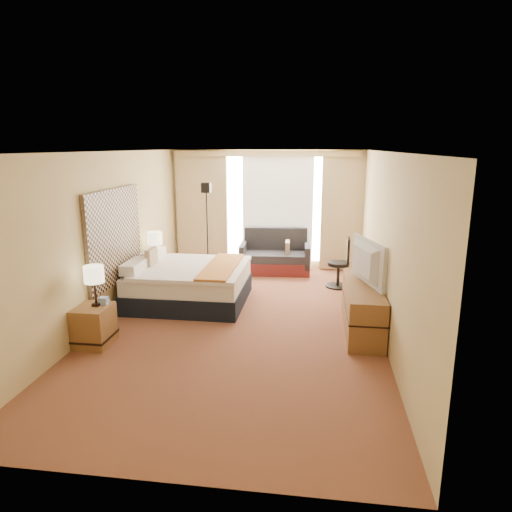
# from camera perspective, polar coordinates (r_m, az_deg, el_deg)

# --- Properties ---
(floor) EXTENTS (4.20, 7.00, 0.02)m
(floor) POSITION_cam_1_polar(r_m,az_deg,el_deg) (7.17, -1.89, -8.34)
(floor) COLOR #571B18
(floor) RESTS_ON ground
(ceiling) EXTENTS (4.20, 7.00, 0.02)m
(ceiling) POSITION_cam_1_polar(r_m,az_deg,el_deg) (6.65, -2.06, 12.92)
(ceiling) COLOR beige
(ceiling) RESTS_ON wall_back
(wall_back) EXTENTS (4.20, 0.02, 2.60)m
(wall_back) POSITION_cam_1_polar(r_m,az_deg,el_deg) (10.21, 1.35, 5.84)
(wall_back) COLOR #DCC486
(wall_back) RESTS_ON ground
(wall_front) EXTENTS (4.20, 0.02, 2.60)m
(wall_front) POSITION_cam_1_polar(r_m,az_deg,el_deg) (3.54, -11.68, -9.64)
(wall_front) COLOR #DCC486
(wall_front) RESTS_ON ground
(wall_left) EXTENTS (0.02, 7.00, 2.60)m
(wall_left) POSITION_cam_1_polar(r_m,az_deg,el_deg) (7.43, -18.15, 2.23)
(wall_left) COLOR #DCC486
(wall_left) RESTS_ON ground
(wall_right) EXTENTS (0.02, 7.00, 2.60)m
(wall_right) POSITION_cam_1_polar(r_m,az_deg,el_deg) (6.77, 15.85, 1.33)
(wall_right) COLOR #DCC486
(wall_right) RESTS_ON ground
(headboard) EXTENTS (0.06, 1.85, 1.50)m
(headboard) POSITION_cam_1_polar(r_m,az_deg,el_deg) (7.60, -17.22, 2.38)
(headboard) COLOR black
(headboard) RESTS_ON wall_left
(nightstand_left) EXTENTS (0.45, 0.52, 0.55)m
(nightstand_left) POSITION_cam_1_polar(r_m,az_deg,el_deg) (6.71, -19.60, -8.21)
(nightstand_left) COLOR olive
(nightstand_left) RESTS_ON floor
(nightstand_right) EXTENTS (0.45, 0.52, 0.55)m
(nightstand_right) POSITION_cam_1_polar(r_m,az_deg,el_deg) (8.88, -12.31, -2.43)
(nightstand_right) COLOR olive
(nightstand_right) RESTS_ON floor
(media_dresser) EXTENTS (0.50, 1.80, 0.70)m
(media_dresser) POSITION_cam_1_polar(r_m,az_deg,el_deg) (6.99, 13.14, -6.23)
(media_dresser) COLOR olive
(media_dresser) RESTS_ON floor
(window) EXTENTS (2.30, 0.02, 2.30)m
(window) POSITION_cam_1_polar(r_m,az_deg,el_deg) (10.15, 2.74, 5.90)
(window) COLOR white
(window) RESTS_ON wall_back
(curtains) EXTENTS (4.12, 0.19, 2.56)m
(curtains) POSITION_cam_1_polar(r_m,az_deg,el_deg) (10.08, 1.26, 6.36)
(curtains) COLOR beige
(curtains) RESTS_ON floor
(bed) EXTENTS (1.94, 1.77, 0.94)m
(bed) POSITION_cam_1_polar(r_m,az_deg,el_deg) (8.07, -8.35, -3.37)
(bed) COLOR black
(bed) RESTS_ON floor
(loveseat) EXTENTS (1.53, 0.87, 0.93)m
(loveseat) POSITION_cam_1_polar(r_m,az_deg,el_deg) (9.93, 2.43, -0.23)
(loveseat) COLOR maroon
(loveseat) RESTS_ON floor
(floor_lamp) EXTENTS (0.25, 0.25, 1.95)m
(floor_lamp) POSITION_cam_1_polar(r_m,az_deg,el_deg) (9.54, -6.16, 5.68)
(floor_lamp) COLOR black
(floor_lamp) RESTS_ON floor
(desk_chair) EXTENTS (0.47, 0.47, 0.97)m
(desk_chair) POSITION_cam_1_polar(r_m,az_deg,el_deg) (8.95, 10.61, -1.17)
(desk_chair) COLOR black
(desk_chair) RESTS_ON floor
(lamp_left) EXTENTS (0.27, 0.27, 0.56)m
(lamp_left) POSITION_cam_1_polar(r_m,az_deg,el_deg) (6.51, -19.61, -2.26)
(lamp_left) COLOR black
(lamp_left) RESTS_ON nightstand_left
(lamp_right) EXTENTS (0.28, 0.28, 0.58)m
(lamp_right) POSITION_cam_1_polar(r_m,az_deg,el_deg) (8.68, -12.56, 2.12)
(lamp_right) COLOR black
(lamp_right) RESTS_ON nightstand_right
(tissue_box) EXTENTS (0.12, 0.12, 0.10)m
(tissue_box) POSITION_cam_1_polar(r_m,az_deg,el_deg) (6.65, -18.50, -5.33)
(tissue_box) COLOR #7E94C3
(tissue_box) RESTS_ON nightstand_left
(telephone) EXTENTS (0.18, 0.15, 0.06)m
(telephone) POSITION_cam_1_polar(r_m,az_deg,el_deg) (8.66, -12.10, -0.71)
(telephone) COLOR black
(telephone) RESTS_ON nightstand_right
(television) EXTENTS (0.47, 1.12, 0.65)m
(television) POSITION_cam_1_polar(r_m,az_deg,el_deg) (6.85, 12.98, -0.73)
(television) COLOR black
(television) RESTS_ON media_dresser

